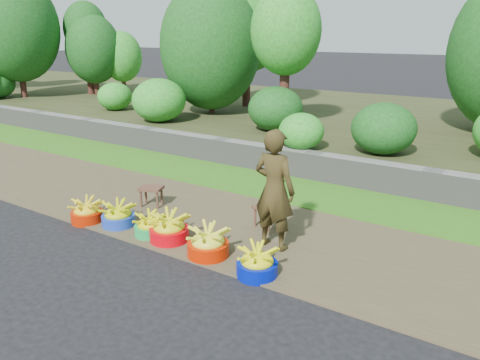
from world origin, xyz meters
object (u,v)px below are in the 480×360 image
Objects in this scene: basin_d at (169,229)px; basin_e at (208,244)px; basin_a at (87,212)px; stool_right at (267,211)px; vendor_woman at (274,190)px; basin_c at (150,226)px; stool_left at (151,191)px; basin_f at (257,263)px; basin_b at (118,216)px.

basin_d is 0.74m from basin_e.
basin_a is 0.88× the size of basin_d.
vendor_woman is at bearing -51.82° from stool_right.
stool_right is at bearing 27.82° from basin_a.
stool_right is (1.27, 1.14, 0.13)m from basin_c.
stool_left is (-1.15, 0.86, 0.10)m from basin_d.
vendor_woman reaches higher than basin_f.
basin_d is at bearing -129.30° from stool_right.
basin_f is at bearing -64.43° from stool_right.
basin_b is 2.54m from basin_f.
basin_c is at bearing 175.51° from basin_f.
basin_e is 1.25× the size of stool_right.
basin_b is 0.90× the size of basin_d.
basin_e is (0.74, -0.08, -0.00)m from basin_d.
basin_d reaches higher than basin_e.
basin_a is 2.77m from stool_right.
stool_left is 0.28× the size of vendor_woman.
stool_right is (2.07, 0.27, 0.00)m from stool_left.
basin_c is 1.90m from basin_f.
basin_a is at bearing -172.63° from basin_c.
basin_c is (1.18, 0.15, -0.01)m from basin_a.
stool_right is at bearing -48.46° from vendor_woman.
stool_right is at bearing 30.79° from basin_b.
basin_a is at bearing -164.35° from basin_b.
basin_e reaches higher than stool_right.
basin_f is (1.54, -0.16, -0.02)m from basin_d.
basin_d is 1.44m from stool_left.
basin_d reaches higher than basin_f.
basin_a is 1.08× the size of stool_left.
vendor_woman reaches higher than basin_c.
basin_d is 1.60m from vendor_woman.
vendor_woman is (0.40, -0.51, 0.55)m from stool_right.
basin_e is at bearing 53.33° from vendor_woman.
basin_c is 1.92m from vendor_woman.
basin_a is 0.55m from basin_b.
vendor_woman reaches higher than stool_right.
basin_f is 1.14× the size of stool_right.
basin_a is 1.54m from basin_d.
basin_f is (2.54, -0.14, -0.00)m from basin_b.
basin_c is 0.82× the size of basin_e.
basin_d is at bearing 28.30° from vendor_woman.
basin_e is at bearing 173.96° from basin_f.
basin_b is 1.10× the size of stool_left.
basin_f is 1.43m from stool_right.
basin_e is (2.27, 0.09, 0.02)m from basin_a.
basin_b is at bearing -178.90° from basin_d.
basin_f reaches higher than stool_left.
stool_right is at bearing 81.40° from basin_e.
stool_right is (1.92, 1.14, 0.12)m from basin_b.
basin_c is at bearing 0.33° from basin_b.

